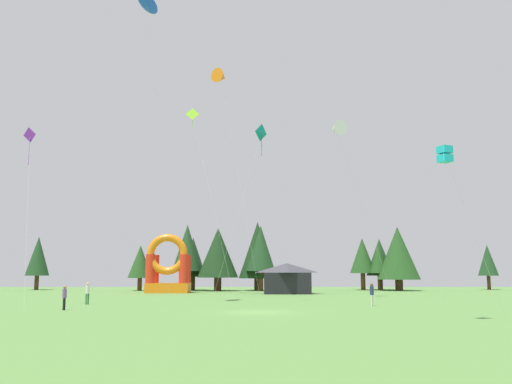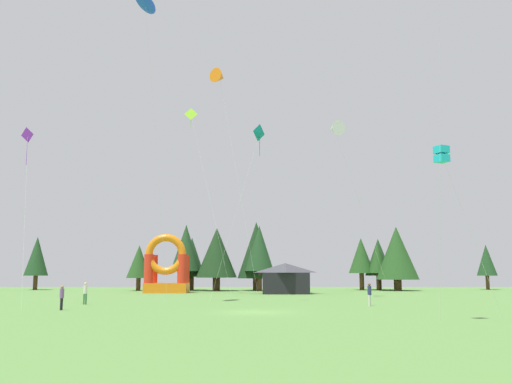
{
  "view_description": "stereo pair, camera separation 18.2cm",
  "coord_description": "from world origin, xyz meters",
  "px_view_note": "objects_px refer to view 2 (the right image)",
  "views": [
    {
      "loc": [
        -0.21,
        -36.96,
        2.61
      ],
      "look_at": [
        0.0,
        8.36,
        9.08
      ],
      "focal_mm": 39.23,
      "sensor_mm": 36.0,
      "label": 1
    },
    {
      "loc": [
        -0.03,
        -36.96,
        2.61
      ],
      "look_at": [
        0.0,
        8.36,
        9.08
      ],
      "focal_mm": 39.23,
      "sensor_mm": 36.0,
      "label": 2
    }
  ],
  "objects_px": {
    "kite_purple_diamond": "(28,138)",
    "festival_tent": "(285,278)",
    "kite_blue_parafoil": "(145,3)",
    "kite_orange_delta": "(219,77)",
    "kite_teal_diamond": "(260,135)",
    "kite_white_delta": "(334,129)",
    "inflatable_orange_dome": "(166,271)",
    "person_midfield": "(61,295)",
    "kite_lime_diamond": "(191,117)",
    "kite_cyan_box": "(441,155)",
    "person_near_camera": "(369,292)",
    "person_left_edge": "(85,291)"
  },
  "relations": [
    {
      "from": "kite_cyan_box",
      "to": "festival_tent",
      "type": "distance_m",
      "value": 39.04
    },
    {
      "from": "kite_blue_parafoil",
      "to": "kite_purple_diamond",
      "type": "bearing_deg",
      "value": -169.12
    },
    {
      "from": "kite_blue_parafoil",
      "to": "person_left_edge",
      "type": "bearing_deg",
      "value": 177.86
    },
    {
      "from": "kite_cyan_box",
      "to": "kite_white_delta",
      "type": "bearing_deg",
      "value": 94.15
    },
    {
      "from": "kite_cyan_box",
      "to": "festival_tent",
      "type": "bearing_deg",
      "value": 99.94
    },
    {
      "from": "kite_teal_diamond",
      "to": "festival_tent",
      "type": "bearing_deg",
      "value": 80.53
    },
    {
      "from": "festival_tent",
      "to": "kite_white_delta",
      "type": "bearing_deg",
      "value": -66.82
    },
    {
      "from": "kite_white_delta",
      "to": "inflatable_orange_dome",
      "type": "bearing_deg",
      "value": 144.78
    },
    {
      "from": "kite_teal_diamond",
      "to": "kite_blue_parafoil",
      "type": "height_order",
      "value": "kite_blue_parafoil"
    },
    {
      "from": "kite_blue_parafoil",
      "to": "kite_orange_delta",
      "type": "distance_m",
      "value": 22.75
    },
    {
      "from": "kite_teal_diamond",
      "to": "kite_orange_delta",
      "type": "distance_m",
      "value": 23.0
    },
    {
      "from": "kite_purple_diamond",
      "to": "person_midfield",
      "type": "distance_m",
      "value": 14.09
    },
    {
      "from": "person_midfield",
      "to": "inflatable_orange_dome",
      "type": "xyz_separation_m",
      "value": [
        2.15,
        31.56,
        1.68
      ]
    },
    {
      "from": "kite_cyan_box",
      "to": "person_left_edge",
      "type": "xyz_separation_m",
      "value": [
        -23.9,
        15.68,
        -7.91
      ]
    },
    {
      "from": "kite_teal_diamond",
      "to": "kite_white_delta",
      "type": "distance_m",
      "value": 11.58
    },
    {
      "from": "person_left_edge",
      "to": "kite_teal_diamond",
      "type": "bearing_deg",
      "value": 162.75
    },
    {
      "from": "kite_purple_diamond",
      "to": "festival_tent",
      "type": "bearing_deg",
      "value": 47.68
    },
    {
      "from": "person_midfield",
      "to": "person_left_edge",
      "type": "bearing_deg",
      "value": 9.5
    },
    {
      "from": "festival_tent",
      "to": "kite_cyan_box",
      "type": "bearing_deg",
      "value": -80.06
    },
    {
      "from": "kite_purple_diamond",
      "to": "kite_lime_diamond",
      "type": "xyz_separation_m",
      "value": [
        10.59,
        20.73,
        7.6
      ]
    },
    {
      "from": "kite_purple_diamond",
      "to": "kite_orange_delta",
      "type": "xyz_separation_m",
      "value": [
        13.7,
        23.83,
        13.65
      ]
    },
    {
      "from": "kite_teal_diamond",
      "to": "kite_cyan_box",
      "type": "relative_size",
      "value": 1.64
    },
    {
      "from": "kite_blue_parafoil",
      "to": "kite_cyan_box",
      "type": "bearing_deg",
      "value": -38.2
    },
    {
      "from": "inflatable_orange_dome",
      "to": "kite_lime_diamond",
      "type": "bearing_deg",
      "value": -59.97
    },
    {
      "from": "inflatable_orange_dome",
      "to": "festival_tent",
      "type": "xyz_separation_m",
      "value": [
        14.72,
        -2.77,
        -0.86
      ]
    },
    {
      "from": "kite_blue_parafoil",
      "to": "kite_cyan_box",
      "type": "distance_m",
      "value": 30.13
    },
    {
      "from": "kite_white_delta",
      "to": "person_midfield",
      "type": "distance_m",
      "value": 32.44
    },
    {
      "from": "kite_purple_diamond",
      "to": "kite_lime_diamond",
      "type": "height_order",
      "value": "kite_lime_diamond"
    },
    {
      "from": "kite_purple_diamond",
      "to": "person_midfield",
      "type": "height_order",
      "value": "kite_purple_diamond"
    },
    {
      "from": "kite_blue_parafoil",
      "to": "kite_lime_diamond",
      "type": "bearing_deg",
      "value": 84.43
    },
    {
      "from": "kite_orange_delta",
      "to": "kite_blue_parafoil",
      "type": "bearing_deg",
      "value": -102.65
    },
    {
      "from": "kite_white_delta",
      "to": "kite_orange_delta",
      "type": "distance_m",
      "value": 19.26
    },
    {
      "from": "person_near_camera",
      "to": "kite_teal_diamond",
      "type": "bearing_deg",
      "value": -85.94
    },
    {
      "from": "kite_purple_diamond",
      "to": "festival_tent",
      "type": "xyz_separation_m",
      "value": [
        21.83,
        23.97,
        -11.46
      ]
    },
    {
      "from": "kite_teal_diamond",
      "to": "kite_orange_delta",
      "type": "bearing_deg",
      "value": 104.71
    },
    {
      "from": "kite_purple_diamond",
      "to": "person_left_edge",
      "type": "bearing_deg",
      "value": 21.94
    },
    {
      "from": "kite_orange_delta",
      "to": "festival_tent",
      "type": "distance_m",
      "value": 26.39
    },
    {
      "from": "kite_white_delta",
      "to": "festival_tent",
      "type": "bearing_deg",
      "value": 113.18
    },
    {
      "from": "kite_cyan_box",
      "to": "kite_teal_diamond",
      "type": "bearing_deg",
      "value": 117.52
    },
    {
      "from": "kite_purple_diamond",
      "to": "kite_cyan_box",
      "type": "relative_size",
      "value": 1.48
    },
    {
      "from": "kite_white_delta",
      "to": "festival_tent",
      "type": "height_order",
      "value": "kite_white_delta"
    },
    {
      "from": "kite_purple_diamond",
      "to": "inflatable_orange_dome",
      "type": "bearing_deg",
      "value": 75.11
    },
    {
      "from": "kite_orange_delta",
      "to": "festival_tent",
      "type": "height_order",
      "value": "kite_orange_delta"
    },
    {
      "from": "kite_lime_diamond",
      "to": "person_left_edge",
      "type": "xyz_separation_m",
      "value": [
        -6.04,
        -18.89,
        -19.83
      ]
    },
    {
      "from": "kite_blue_parafoil",
      "to": "person_left_edge",
      "type": "relative_size",
      "value": 14.99
    },
    {
      "from": "kite_teal_diamond",
      "to": "person_left_edge",
      "type": "relative_size",
      "value": 8.76
    },
    {
      "from": "kite_purple_diamond",
      "to": "kite_blue_parafoil",
      "type": "bearing_deg",
      "value": 10.88
    },
    {
      "from": "kite_orange_delta",
      "to": "person_left_edge",
      "type": "bearing_deg",
      "value": -112.58
    },
    {
      "from": "person_midfield",
      "to": "person_left_edge",
      "type": "relative_size",
      "value": 0.95
    },
    {
      "from": "kite_lime_diamond",
      "to": "kite_cyan_box",
      "type": "bearing_deg",
      "value": -62.67
    }
  ]
}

